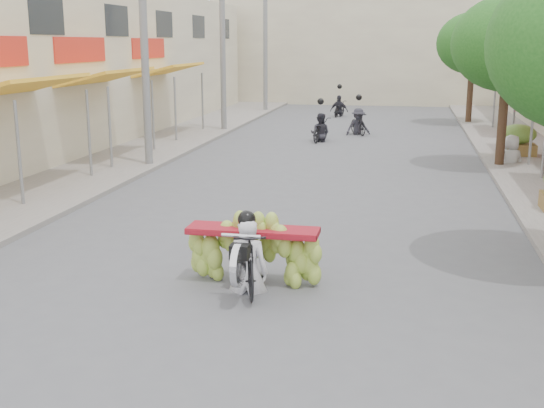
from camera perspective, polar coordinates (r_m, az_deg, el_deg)
The scene contains 14 objects.
ground at distance 9.22m, azimuth -5.75°, elevation -11.23°, with size 120.00×120.00×0.00m, color #515256.
sidewalk_left at distance 25.18m, azimuth -11.15°, elevation 4.50°, with size 4.00×60.00×0.12m, color gray.
far_building at distance 46.07m, azimuth 8.30°, elevation 12.81°, with size 20.00×6.00×7.00m, color beige.
utility_pole_mid at distance 21.51m, azimuth -10.67°, elevation 13.66°, with size 0.60×0.24×8.00m.
utility_pole_far at distance 30.06m, azimuth -4.16°, elevation 13.70°, with size 0.60×0.24×8.00m.
utility_pole_back at distance 38.82m, azimuth -0.56°, elevation 13.65°, with size 0.60×0.24×8.00m.
street_tree_mid at distance 22.19m, azimuth 19.17°, elevation 12.53°, with size 3.40×3.40×5.25m.
street_tree_far at distance 34.13m, azimuth 16.49°, elevation 12.75°, with size 3.40×3.40×5.25m.
produce_crate_far at distance 24.49m, azimuth 19.87°, elevation 5.26°, with size 1.20×0.88×1.16m.
banana_motorbike at distance 10.78m, azimuth -1.87°, elevation -3.32°, with size 2.20×1.89×2.23m.
pedestrian at distance 22.89m, azimuth 19.49°, elevation 5.48°, with size 0.97×0.75×1.74m.
bg_motorbike_a at distance 27.13m, azimuth 4.06°, elevation 6.79°, with size 0.87×1.70×1.95m.
bg_motorbike_b at distance 29.31m, azimuth 7.24°, elevation 7.43°, with size 1.19×1.65×1.95m.
bg_motorbike_c at distance 36.52m, azimuth 5.65°, elevation 8.58°, with size 1.06×1.53×1.95m.
Camera 1 is at (2.51, -8.01, 3.83)m, focal length 45.00 mm.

